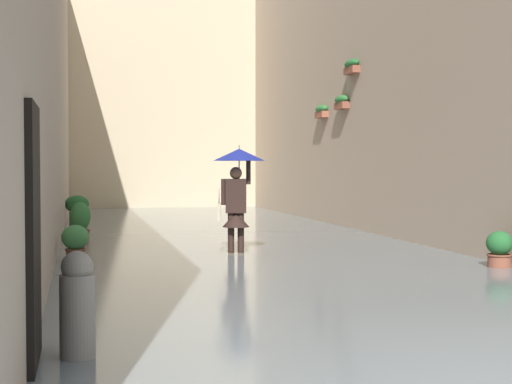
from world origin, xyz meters
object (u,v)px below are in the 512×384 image
object	(u,v)px
potted_plant_mid_right	(75,242)
person_wading	(237,180)
potted_plant_near_right	(80,222)
potted_plant_near_left	(499,250)
potted_plant_far_right	(77,208)
mooring_bollard	(77,309)

from	to	relation	value
potted_plant_mid_right	person_wading	bearing A→B (deg)	-171.72
potted_plant_near_right	potted_plant_mid_right	distance (m)	3.73
person_wading	potted_plant_mid_right	xyz separation A→B (m)	(2.90, 0.42, -1.03)
potted_plant_near_left	potted_plant_far_right	world-z (taller)	potted_plant_far_right
person_wading	mooring_bollard	bearing A→B (deg)	68.54
potted_plant_near_left	potted_plant_mid_right	distance (m)	7.02
potted_plant_far_right	person_wading	bearing A→B (deg)	108.86
potted_plant_mid_right	mooring_bollard	distance (m)	6.82
potted_plant_near_left	potted_plant_near_right	world-z (taller)	potted_plant_near_right
person_wading	potted_plant_far_right	world-z (taller)	person_wading
potted_plant_near_left	potted_plant_near_right	distance (m)	8.91
potted_plant_far_right	potted_plant_mid_right	bearing A→B (deg)	90.00
mooring_bollard	potted_plant_near_left	bearing A→B (deg)	-145.67
person_wading	potted_plant_mid_right	size ratio (longest dim) A/B	3.00
potted_plant_mid_right	mooring_bollard	world-z (taller)	mooring_bollard
potted_plant_near_right	mooring_bollard	world-z (taller)	mooring_bollard
person_wading	potted_plant_far_right	distance (m)	9.02
potted_plant_near_left	potted_plant_mid_right	size ratio (longest dim) A/B	0.95
potted_plant_mid_right	mooring_bollard	xyz separation A→B (m)	(-0.05, 6.82, 0.09)
person_wading	potted_plant_near_left	xyz separation A→B (m)	(-3.71, 2.76, -1.08)
person_wading	potted_plant_mid_right	world-z (taller)	person_wading
potted_plant_mid_right	mooring_bollard	size ratio (longest dim) A/B	0.71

